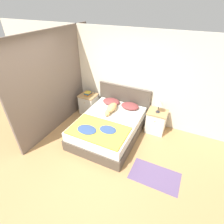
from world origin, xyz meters
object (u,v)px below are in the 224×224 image
at_px(bed, 109,127).
at_px(table_lamp, 159,103).
at_px(book_stack, 88,94).
at_px(pillow_left, 111,101).
at_px(pillow_right, 130,106).
at_px(nightstand_left, 89,104).
at_px(nightstand_right, 156,121).
at_px(dog, 111,109).

height_order(bed, table_lamp, table_lamp).
xyz_separation_m(bed, book_stack, (-1.07, 0.73, 0.42)).
relative_size(pillow_left, pillow_right, 1.00).
bearing_deg(pillow_right, book_stack, -179.12).
height_order(pillow_left, pillow_right, same).
distance_m(book_stack, table_lamp, 2.16).
xyz_separation_m(bed, nightstand_left, (-1.08, 0.73, 0.06)).
xyz_separation_m(nightstand_left, pillow_right, (1.37, 0.02, 0.27)).
bearing_deg(nightstand_right, table_lamp, -90.00).
distance_m(bed, dog, 0.52).
bearing_deg(nightstand_left, bed, -34.22).
bearing_deg(nightstand_right, pillow_left, 179.15).
distance_m(pillow_right, table_lamp, 0.85).
distance_m(nightstand_left, nightstand_right, 2.15).
bearing_deg(pillow_right, nightstand_left, -179.15).
height_order(pillow_right, dog, dog).
xyz_separation_m(nightstand_right, pillow_left, (-1.37, 0.02, 0.27)).
bearing_deg(dog, pillow_right, 45.22).
xyz_separation_m(nightstand_right, book_stack, (-2.15, -0.00, 0.36)).
distance_m(dog, book_stack, 1.04).
xyz_separation_m(dog, book_stack, (-0.97, 0.37, 0.06)).
height_order(bed, nightstand_right, nightstand_right).
bearing_deg(nightstand_left, table_lamp, -0.46).
height_order(nightstand_left, book_stack, book_stack).
bearing_deg(table_lamp, dog, -163.13).
relative_size(pillow_left, table_lamp, 1.37).
relative_size(nightstand_left, dog, 0.92).
bearing_deg(pillow_left, table_lamp, -1.57).
bearing_deg(nightstand_right, nightstand_left, 180.00).
relative_size(bed, nightstand_right, 3.15).
height_order(nightstand_left, table_lamp, table_lamp).
relative_size(pillow_right, book_stack, 2.26).
relative_size(bed, nightstand_left, 3.15).
height_order(book_stack, table_lamp, table_lamp).
xyz_separation_m(nightstand_right, table_lamp, (-0.00, -0.02, 0.60)).
xyz_separation_m(pillow_left, dog, (0.19, -0.39, 0.03)).
distance_m(pillow_left, book_stack, 0.79).
xyz_separation_m(pillow_right, book_stack, (-1.36, -0.02, 0.09)).
height_order(pillow_left, dog, dog).
bearing_deg(book_stack, bed, -34.29).
relative_size(bed, dog, 2.91).
bearing_deg(pillow_left, nightstand_right, -0.85).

